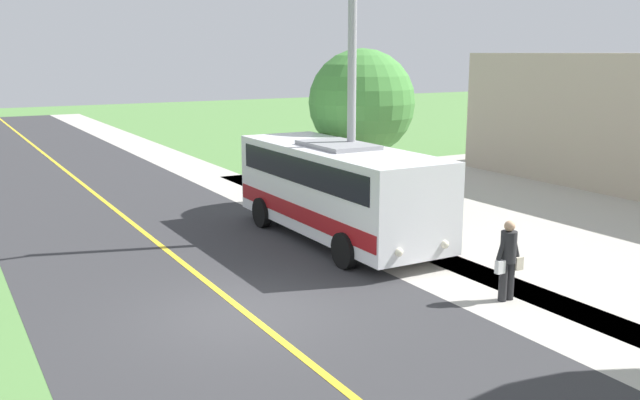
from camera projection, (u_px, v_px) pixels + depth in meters
ground_plane at (245, 313)px, 14.07m from camera, size 120.00×120.00×0.00m
road_surface at (245, 312)px, 14.07m from camera, size 8.00×100.00×0.01m
sidewalk at (445, 273)px, 16.59m from camera, size 2.40×100.00×0.01m
road_centre_line at (245, 312)px, 14.06m from camera, size 0.16×100.00×0.00m
shuttle_bus_front at (338, 187)px, 19.24m from camera, size 2.70×7.74×2.75m
pedestrian_with_bags at (508, 258)px, 14.57m from camera, size 0.72×0.34×1.74m
street_light_pole at (348, 69)px, 18.80m from camera, size 1.97×0.24×8.64m
tree_curbside at (362, 103)px, 22.95m from camera, size 3.53×3.53×5.31m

